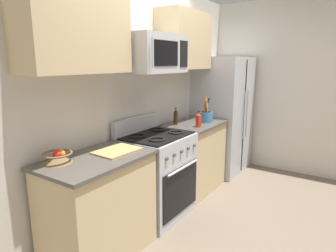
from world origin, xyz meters
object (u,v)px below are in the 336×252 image
object	(u,v)px
microwave	(154,54)
bottle_soy	(176,117)
fruit_basket	(58,157)
bottle_hot_sauce	(198,120)
cutting_board	(117,151)
refrigerator	(223,115)
range_oven	(157,174)
utensil_crock	(206,116)

from	to	relation	value
microwave	bottle_soy	distance (m)	0.99
microwave	fruit_basket	bearing A→B (deg)	173.29
fruit_basket	bottle_hot_sauce	distance (m)	1.81
cutting_board	bottle_hot_sauce	bearing A→B (deg)	-5.59
refrigerator	fruit_basket	xyz separation A→B (m)	(-2.86, 0.18, 0.08)
range_oven	fruit_basket	distance (m)	1.23
bottle_soy	bottle_hot_sauce	xyz separation A→B (m)	(0.03, -0.31, -0.01)
refrigerator	bottle_hot_sauce	size ratio (longest dim) A/B	8.83
refrigerator	bottle_soy	xyz separation A→B (m)	(-1.11, 0.16, 0.13)
microwave	cutting_board	xyz separation A→B (m)	(-0.65, -0.06, -0.86)
utensil_crock	bottle_hot_sauce	world-z (taller)	utensil_crock
refrigerator	utensil_crock	xyz separation A→B (m)	(-0.75, -0.08, 0.11)
range_oven	bottle_hot_sauce	xyz separation A→B (m)	(0.65, -0.16, 0.53)
refrigerator	bottle_soy	bearing A→B (deg)	171.58
cutting_board	utensil_crock	bearing A→B (deg)	-2.27
utensil_crock	bottle_hot_sauce	distance (m)	0.34
range_oven	utensil_crock	distance (m)	1.11
cutting_board	bottle_hot_sauce	size ratio (longest dim) A/B	1.97
microwave	bottle_hot_sauce	distance (m)	1.03
refrigerator	fruit_basket	bearing A→B (deg)	176.48
utensil_crock	bottle_soy	world-z (taller)	utensil_crock
bottle_soy	refrigerator	bearing A→B (deg)	-8.42
range_oven	refrigerator	xyz separation A→B (m)	(1.73, -0.02, 0.41)
fruit_basket	bottle_soy	world-z (taller)	bottle_soy
cutting_board	fruit_basket	bearing A→B (deg)	158.00
utensil_crock	cutting_board	world-z (taller)	utensil_crock
bottle_hot_sauce	refrigerator	bearing A→B (deg)	7.58
microwave	bottle_hot_sauce	size ratio (longest dim) A/B	3.66
fruit_basket	bottle_soy	xyz separation A→B (m)	(1.75, -0.01, 0.05)
utensil_crock	bottle_soy	size ratio (longest dim) A/B	1.54
microwave	bottle_hot_sauce	bearing A→B (deg)	-16.00
microwave	fruit_basket	size ratio (longest dim) A/B	3.08
utensil_crock	fruit_basket	distance (m)	2.12
refrigerator	microwave	distance (m)	1.95
range_oven	fruit_basket	xyz separation A→B (m)	(-1.12, 0.16, 0.48)
utensil_crock	microwave	bearing A→B (deg)	172.78
cutting_board	bottle_hot_sauce	world-z (taller)	bottle_hot_sauce
utensil_crock	refrigerator	bearing A→B (deg)	6.15
utensil_crock	bottle_hot_sauce	xyz separation A→B (m)	(-0.33, -0.06, 0.01)
microwave	fruit_basket	distance (m)	1.40
range_oven	refrigerator	distance (m)	1.78
range_oven	fruit_basket	size ratio (longest dim) A/B	4.61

